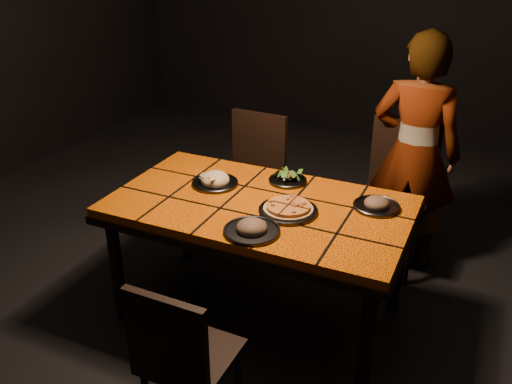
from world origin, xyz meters
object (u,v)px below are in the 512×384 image
at_px(chair_far_left, 252,170).
at_px(dining_table, 259,215).
at_px(chair_near, 181,354).
at_px(chair_far_right, 397,184).
at_px(plate_pizza, 288,209).
at_px(diner, 415,154).
at_px(plate_pasta, 215,181).

bearing_deg(chair_far_left, dining_table, -59.67).
distance_m(chair_near, chair_far_right, 1.94).
height_order(dining_table, chair_near, chair_near).
distance_m(chair_near, plate_pizza, 0.94).
bearing_deg(dining_table, chair_near, -86.45).
relative_size(chair_far_right, diner, 0.63).
bearing_deg(plate_pizza, chair_far_right, 68.84).
height_order(dining_table, diner, diner).
distance_m(dining_table, diner, 1.19).
height_order(chair_far_right, plate_pasta, chair_far_right).
distance_m(diner, plate_pizza, 1.13).
height_order(diner, plate_pizza, diner).
distance_m(chair_far_left, chair_far_right, 1.00).
height_order(chair_far_left, plate_pizza, chair_far_left).
bearing_deg(chair_far_right, chair_far_left, -169.18).
bearing_deg(chair_far_right, plate_pizza, -107.80).
bearing_deg(plate_pizza, dining_table, 167.59).
bearing_deg(diner, dining_table, 58.37).
xyz_separation_m(chair_far_right, plate_pizza, (-0.38, -0.99, 0.21)).
relative_size(chair_far_left, plate_pizza, 2.98).
xyz_separation_m(chair_far_left, plate_pizza, (0.61, -0.86, 0.23)).
height_order(chair_near, plate_pasta, plate_pasta).
xyz_separation_m(dining_table, plate_pizza, (0.18, -0.04, 0.10)).
bearing_deg(dining_table, plate_pasta, 163.05).
relative_size(dining_table, chair_far_right, 1.65).
xyz_separation_m(chair_far_left, chair_far_right, (1.00, 0.13, 0.03)).
relative_size(chair_near, plate_pasta, 3.05).
bearing_deg(chair_far_right, chair_near, -101.89).
height_order(dining_table, chair_far_left, chair_far_left).
bearing_deg(chair_near, chair_far_left, -73.91).
xyz_separation_m(chair_near, chair_far_left, (-0.48, 1.74, 0.06)).
relative_size(chair_far_left, diner, 0.59).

